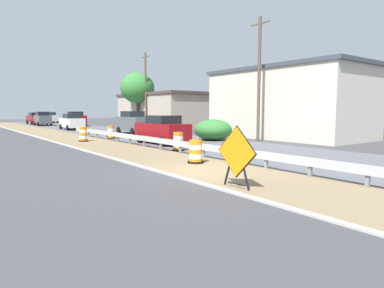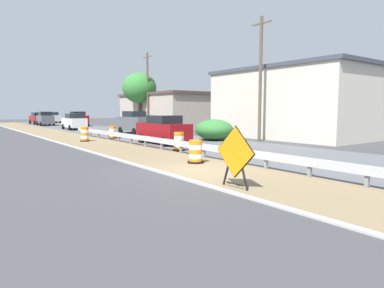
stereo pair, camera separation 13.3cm
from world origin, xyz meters
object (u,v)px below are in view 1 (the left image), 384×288
at_px(car_lead_near_lane, 72,122).
at_px(car_distant_a, 50,117).
at_px(utility_pole_near, 259,78).
at_px(utility_pole_mid, 146,90).
at_px(car_trailing_near_lane, 76,119).
at_px(traffic_barrel_close, 178,142).
at_px(car_mid_far_lane, 133,122).
at_px(car_lead_far_lane, 162,130).
at_px(car_trailing_far_lane, 35,118).
at_px(car_distant_b, 43,119).
at_px(traffic_barrel_nearest, 196,153).
at_px(warning_sign_diamond, 236,154).
at_px(traffic_barrel_mid, 83,135).
at_px(traffic_barrel_far, 111,133).

relative_size(car_lead_near_lane, car_distant_a, 1.08).
distance_m(utility_pole_near, utility_pole_mid, 18.69).
distance_m(car_trailing_near_lane, utility_pole_mid, 13.90).
bearing_deg(traffic_barrel_close, car_mid_far_lane, 72.89).
bearing_deg(car_lead_far_lane, car_lead_near_lane, -0.57).
height_order(car_trailing_far_lane, car_distant_b, car_distant_b).
bearing_deg(utility_pole_near, car_trailing_far_lane, 99.51).
bearing_deg(traffic_barrel_nearest, warning_sign_diamond, -112.96).
bearing_deg(traffic_barrel_mid, traffic_barrel_far, 23.20).
distance_m(car_lead_far_lane, car_distant_b, 33.69).
height_order(traffic_barrel_nearest, utility_pole_mid, utility_pole_mid).
xyz_separation_m(warning_sign_diamond, utility_pole_mid, (12.95, 28.83, 3.71)).
distance_m(warning_sign_diamond, car_mid_far_lane, 24.47).
bearing_deg(utility_pole_mid, car_mid_far_lane, -129.00).
bearing_deg(car_lead_far_lane, traffic_barrel_nearest, 158.03).
height_order(traffic_barrel_close, traffic_barrel_far, traffic_barrel_close).
relative_size(traffic_barrel_nearest, car_mid_far_lane, 0.23).
bearing_deg(traffic_barrel_far, warning_sign_diamond, -102.27).
distance_m(traffic_barrel_nearest, traffic_barrel_far, 14.60).
bearing_deg(warning_sign_diamond, traffic_barrel_nearest, -114.24).
bearing_deg(car_lead_far_lane, utility_pole_mid, -25.62).
bearing_deg(traffic_barrel_far, traffic_barrel_close, -91.52).
xyz_separation_m(car_trailing_far_lane, utility_pole_near, (7.02, -41.87, 3.85)).
distance_m(car_trailing_near_lane, utility_pole_near, 31.76).
height_order(traffic_barrel_mid, car_trailing_far_lane, car_trailing_far_lane).
height_order(traffic_barrel_nearest, traffic_barrel_mid, traffic_barrel_mid).
relative_size(traffic_barrel_far, car_trailing_near_lane, 0.25).
relative_size(traffic_barrel_mid, car_distant_a, 0.25).
height_order(traffic_barrel_nearest, car_trailing_far_lane, car_trailing_far_lane).
bearing_deg(car_trailing_far_lane, traffic_barrel_nearest, 174.60).
bearing_deg(warning_sign_diamond, traffic_barrel_mid, -95.74).
height_order(car_lead_far_lane, car_trailing_far_lane, car_lead_far_lane).
xyz_separation_m(traffic_barrel_mid, car_mid_far_lane, (6.87, 5.19, 0.62)).
xyz_separation_m(traffic_barrel_far, car_distant_b, (1.00, 27.43, 0.57)).
distance_m(car_lead_far_lane, car_trailing_far_lane, 39.26).
relative_size(traffic_barrel_close, utility_pole_mid, 0.12).
relative_size(traffic_barrel_close, traffic_barrel_far, 1.06).
xyz_separation_m(warning_sign_diamond, traffic_barrel_far, (4.14, 19.02, -0.58)).
bearing_deg(car_lead_far_lane, traffic_barrel_mid, 37.17).
xyz_separation_m(car_mid_far_lane, car_distant_b, (-3.12, 23.41, -0.08)).
bearing_deg(car_trailing_far_lane, utility_pole_near, -171.87).
bearing_deg(car_distant_a, traffic_barrel_far, -5.99).
bearing_deg(car_distant_b, traffic_barrel_close, -179.81).
distance_m(car_mid_far_lane, utility_pole_mid, 8.29).
bearing_deg(car_distant_b, car_trailing_near_lane, -143.80).
height_order(warning_sign_diamond, traffic_barrel_far, warning_sign_diamond).
bearing_deg(car_mid_far_lane, car_trailing_near_lane, 177.49).
bearing_deg(traffic_barrel_mid, car_trailing_near_lane, 73.24).
distance_m(car_mid_far_lane, utility_pole_near, 13.99).
xyz_separation_m(traffic_barrel_nearest, traffic_barrel_mid, (-0.55, 13.26, 0.03)).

